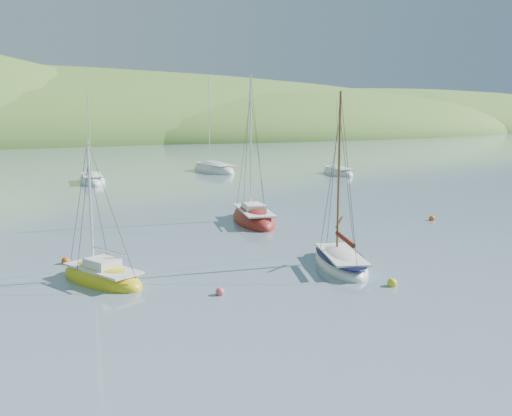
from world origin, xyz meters
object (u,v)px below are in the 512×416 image
sloop_red (253,219)px  distant_sloop_b (214,170)px  sailboat_yellow (102,278)px  daysailer_white (340,262)px  distant_sloop_d (338,173)px  distant_sloop_a (92,181)px

sloop_red → distant_sloop_b: distant_sloop_b is taller
sloop_red → sailboat_yellow: size_ratio=1.60×
daysailer_white → distant_sloop_d: 44.42m
sloop_red → sailboat_yellow: sloop_red is taller
sailboat_yellow → distant_sloop_a: distant_sloop_a is taller
sloop_red → distant_sloop_d: 33.84m
sloop_red → distant_sloop_b: 35.70m
distant_sloop_b → daysailer_white: bearing=-109.9°
daysailer_white → distant_sloop_a: size_ratio=0.85×
distant_sloop_a → distant_sloop_d: size_ratio=1.08×
distant_sloop_a → distant_sloop_b: 17.42m
distant_sloop_a → distant_sloop_d: (29.25, -6.53, -0.01)m
sailboat_yellow → daysailer_white: bearing=-36.6°
sloop_red → daysailer_white: bearing=-81.8°
distant_sloop_a → distant_sloop_b: distant_sloop_b is taller
sailboat_yellow → distant_sloop_b: distant_sloop_b is taller
daysailer_white → distant_sloop_b: 48.16m
distant_sloop_d → daysailer_white: bearing=-113.6°
sloop_red → sailboat_yellow: (-13.16, -9.15, -0.04)m
distant_sloop_b → distant_sloop_d: size_ratio=1.31×
daysailer_white → sailboat_yellow: size_ratio=1.34×
daysailer_white → sloop_red: bearing=104.1°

